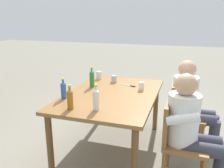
{
  "coord_description": "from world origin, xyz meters",
  "views": [
    {
      "loc": [
        -2.68,
        -0.87,
        1.71
      ],
      "look_at": [
        0.0,
        0.0,
        0.9
      ],
      "focal_mm": 37.86,
      "sensor_mm": 36.0,
      "label": 1
    }
  ],
  "objects_px": {
    "bottle_green": "(92,78)",
    "table_knife": "(129,86)",
    "cup_glass": "(99,75)",
    "cup_steel": "(114,79)",
    "person_in_plaid_shirt": "(191,101)",
    "chair_near_left": "(178,138)",
    "bottle_amber": "(70,99)",
    "dining_table": "(112,100)",
    "person_in_white_shirt": "(191,125)",
    "chair_near_right": "(181,112)",
    "bottle_blue": "(63,90)",
    "cup_white": "(141,86)",
    "bottle_clear": "(96,99)"
  },
  "relations": [
    {
      "from": "bottle_clear",
      "to": "cup_steel",
      "type": "bearing_deg",
      "value": 7.74
    },
    {
      "from": "cup_glass",
      "to": "dining_table",
      "type": "bearing_deg",
      "value": -145.88
    },
    {
      "from": "dining_table",
      "to": "person_in_white_shirt",
      "type": "height_order",
      "value": "person_in_white_shirt"
    },
    {
      "from": "bottle_green",
      "to": "table_knife",
      "type": "distance_m",
      "value": 0.52
    },
    {
      "from": "person_in_white_shirt",
      "to": "cup_steel",
      "type": "height_order",
      "value": "person_in_white_shirt"
    },
    {
      "from": "cup_steel",
      "to": "dining_table",
      "type": "bearing_deg",
      "value": -165.32
    },
    {
      "from": "bottle_clear",
      "to": "bottle_amber",
      "type": "relative_size",
      "value": 1.05
    },
    {
      "from": "dining_table",
      "to": "table_knife",
      "type": "distance_m",
      "value": 0.41
    },
    {
      "from": "chair_near_right",
      "to": "bottle_amber",
      "type": "relative_size",
      "value": 3.31
    },
    {
      "from": "chair_near_left",
      "to": "person_in_plaid_shirt",
      "type": "distance_m",
      "value": 0.76
    },
    {
      "from": "person_in_plaid_shirt",
      "to": "cup_glass",
      "type": "height_order",
      "value": "person_in_plaid_shirt"
    },
    {
      "from": "bottle_blue",
      "to": "bottle_green",
      "type": "distance_m",
      "value": 0.56
    },
    {
      "from": "cup_white",
      "to": "cup_steel",
      "type": "bearing_deg",
      "value": 60.73
    },
    {
      "from": "bottle_amber",
      "to": "bottle_green",
      "type": "height_order",
      "value": "bottle_green"
    },
    {
      "from": "dining_table",
      "to": "bottle_clear",
      "type": "xyz_separation_m",
      "value": [
        -0.57,
        -0.01,
        0.2
      ]
    },
    {
      "from": "bottle_blue",
      "to": "cup_glass",
      "type": "distance_m",
      "value": 0.96
    },
    {
      "from": "bottle_green",
      "to": "cup_steel",
      "type": "bearing_deg",
      "value": -33.33
    },
    {
      "from": "chair_near_right",
      "to": "cup_steel",
      "type": "bearing_deg",
      "value": 82.06
    },
    {
      "from": "person_in_plaid_shirt",
      "to": "cup_glass",
      "type": "relative_size",
      "value": 10.0
    },
    {
      "from": "bottle_clear",
      "to": "table_knife",
      "type": "height_order",
      "value": "bottle_clear"
    },
    {
      "from": "person_in_white_shirt",
      "to": "table_knife",
      "type": "xyz_separation_m",
      "value": [
        0.75,
        0.83,
        0.13
      ]
    },
    {
      "from": "chair_near_right",
      "to": "cup_glass",
      "type": "relative_size",
      "value": 7.38
    },
    {
      "from": "bottle_clear",
      "to": "cup_white",
      "type": "bearing_deg",
      "value": -20.64
    },
    {
      "from": "chair_near_left",
      "to": "bottle_blue",
      "type": "height_order",
      "value": "bottle_blue"
    },
    {
      "from": "bottle_green",
      "to": "cup_glass",
      "type": "bearing_deg",
      "value": 8.37
    },
    {
      "from": "person_in_plaid_shirt",
      "to": "bottle_blue",
      "type": "distance_m",
      "value": 1.62
    },
    {
      "from": "cup_glass",
      "to": "cup_steel",
      "type": "height_order",
      "value": "cup_glass"
    },
    {
      "from": "chair_near_left",
      "to": "bottle_amber",
      "type": "bearing_deg",
      "value": 103.67
    },
    {
      "from": "table_knife",
      "to": "person_in_white_shirt",
      "type": "bearing_deg",
      "value": -131.99
    },
    {
      "from": "chair_near_right",
      "to": "bottle_green",
      "type": "relative_size",
      "value": 3.07
    },
    {
      "from": "bottle_green",
      "to": "bottle_amber",
      "type": "bearing_deg",
      "value": -173.4
    },
    {
      "from": "chair_near_left",
      "to": "cup_steel",
      "type": "height_order",
      "value": "cup_steel"
    },
    {
      "from": "person_in_white_shirt",
      "to": "cup_glass",
      "type": "relative_size",
      "value": 10.0
    },
    {
      "from": "chair_near_right",
      "to": "bottle_green",
      "type": "xyz_separation_m",
      "value": [
        -0.19,
        1.19,
        0.41
      ]
    },
    {
      "from": "chair_near_right",
      "to": "cup_white",
      "type": "xyz_separation_m",
      "value": [
        -0.12,
        0.52,
        0.34
      ]
    },
    {
      "from": "person_in_plaid_shirt",
      "to": "bottle_clear",
      "type": "relative_size",
      "value": 4.29
    },
    {
      "from": "dining_table",
      "to": "cup_glass",
      "type": "xyz_separation_m",
      "value": [
        0.6,
        0.41,
        0.14
      ]
    },
    {
      "from": "dining_table",
      "to": "chair_near_left",
      "type": "relative_size",
      "value": 1.88
    },
    {
      "from": "bottle_blue",
      "to": "table_knife",
      "type": "bearing_deg",
      "value": -38.82
    },
    {
      "from": "bottle_clear",
      "to": "bottle_amber",
      "type": "height_order",
      "value": "bottle_clear"
    },
    {
      "from": "bottle_amber",
      "to": "dining_table",
      "type": "bearing_deg",
      "value": -21.69
    },
    {
      "from": "dining_table",
      "to": "bottle_green",
      "type": "height_order",
      "value": "bottle_green"
    },
    {
      "from": "cup_steel",
      "to": "person_in_plaid_shirt",
      "type": "bearing_deg",
      "value": -97.03
    },
    {
      "from": "bottle_blue",
      "to": "person_in_plaid_shirt",
      "type": "bearing_deg",
      "value": -62.99
    },
    {
      "from": "person_in_plaid_shirt",
      "to": "bottle_blue",
      "type": "xyz_separation_m",
      "value": [
        -0.73,
        1.43,
        0.23
      ]
    },
    {
      "from": "bottle_clear",
      "to": "bottle_green",
      "type": "height_order",
      "value": "bottle_green"
    },
    {
      "from": "table_knife",
      "to": "chair_near_right",
      "type": "bearing_deg",
      "value": -91.33
    },
    {
      "from": "bottle_clear",
      "to": "cup_glass",
      "type": "bearing_deg",
      "value": 19.76
    },
    {
      "from": "dining_table",
      "to": "person_in_plaid_shirt",
      "type": "distance_m",
      "value": 1.02
    },
    {
      "from": "cup_steel",
      "to": "bottle_green",
      "type": "bearing_deg",
      "value": 146.67
    }
  ]
}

